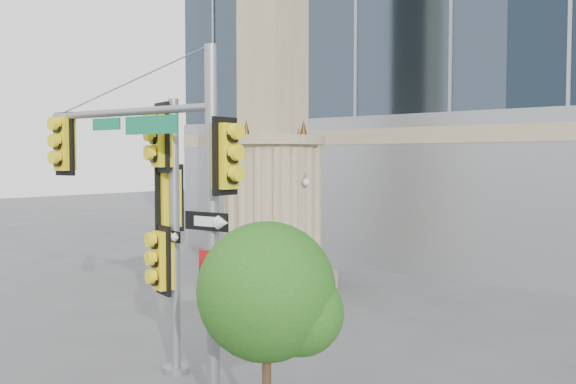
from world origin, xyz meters
The scene contains 4 objects.
monument centered at (-6.00, 9.00, 5.52)m, with size 4.40×4.40×16.60m.
main_signal_pole centered at (-0.96, 0.20, 3.88)m, with size 4.87×0.77×6.26m.
secondary_signal_pole centered at (-1.90, 1.02, 3.25)m, with size 0.95×0.87×5.53m.
street_tree centered at (1.74, -0.05, 2.24)m, with size 2.18×2.13×3.40m.
Camera 1 is at (8.08, -7.30, 4.35)m, focal length 40.00 mm.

